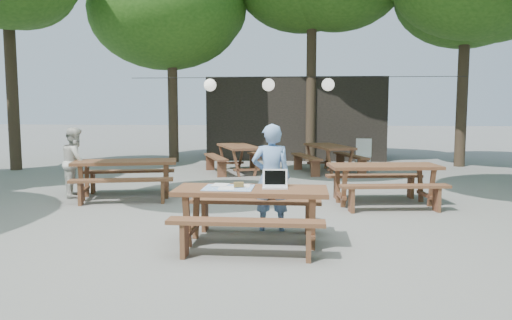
{
  "coord_description": "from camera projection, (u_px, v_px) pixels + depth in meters",
  "views": [
    {
      "loc": [
        0.72,
        -7.59,
        1.83
      ],
      "look_at": [
        0.06,
        -0.44,
        1.05
      ],
      "focal_mm": 35.0,
      "sensor_mm": 36.0,
      "label": 1
    }
  ],
  "objects": [
    {
      "name": "ground",
      "position": [
        255.0,
        224.0,
        7.78
      ],
      "size": [
        80.0,
        80.0,
        0.0
      ],
      "primitive_type": "plane",
      "color": "slate",
      "rests_on": "ground"
    },
    {
      "name": "pavilion",
      "position": [
        296.0,
        118.0,
        17.97
      ],
      "size": [
        6.0,
        3.0,
        2.8
      ],
      "primitive_type": "cube",
      "color": "black",
      "rests_on": "ground"
    },
    {
      "name": "main_picnic_table",
      "position": [
        251.0,
        215.0,
        6.6
      ],
      "size": [
        2.0,
        1.58,
        0.75
      ],
      "color": "brown",
      "rests_on": "ground"
    },
    {
      "name": "picnic_table_nw",
      "position": [
        126.0,
        179.0,
        9.95
      ],
      "size": [
        2.22,
        1.98,
        0.75
      ],
      "rotation": [
        0.0,
        0.0,
        0.24
      ],
      "color": "brown",
      "rests_on": "ground"
    },
    {
      "name": "picnic_table_ne",
      "position": [
        383.0,
        184.0,
        9.25
      ],
      "size": [
        2.1,
        1.82,
        0.75
      ],
      "rotation": [
        0.0,
        0.0,
        0.14
      ],
      "color": "brown",
      "rests_on": "ground"
    },
    {
      "name": "picnic_table_far_w",
      "position": [
        239.0,
        159.0,
        13.72
      ],
      "size": [
        2.18,
        2.35,
        0.75
      ],
      "rotation": [
        0.0,
        0.0,
        1.95
      ],
      "color": "brown",
      "rests_on": "ground"
    },
    {
      "name": "picnic_table_far_e",
      "position": [
        329.0,
        158.0,
        13.77
      ],
      "size": [
        2.09,
        2.3,
        0.75
      ],
      "rotation": [
        0.0,
        0.0,
        1.89
      ],
      "color": "brown",
      "rests_on": "ground"
    },
    {
      "name": "woman",
      "position": [
        271.0,
        178.0,
        7.3
      ],
      "size": [
        0.6,
        0.42,
        1.57
      ],
      "primitive_type": "imported",
      "rotation": [
        0.0,
        0.0,
        3.21
      ],
      "color": "#79A3DD",
      "rests_on": "ground"
    },
    {
      "name": "second_person",
      "position": [
        76.0,
        162.0,
        10.11
      ],
      "size": [
        0.73,
        0.82,
        1.4
      ],
      "primitive_type": "imported",
      "rotation": [
        0.0,
        0.0,
        1.92
      ],
      "color": "silver",
      "rests_on": "ground"
    },
    {
      "name": "plastic_chair",
      "position": [
        363.0,
        161.0,
        14.21
      ],
      "size": [
        0.51,
        0.51,
        0.9
      ],
      "rotation": [
        0.0,
        0.0,
        -0.18
      ],
      "color": "white",
      "rests_on": "ground"
    },
    {
      "name": "laptop",
      "position": [
        275.0,
        183.0,
        6.63
      ],
      "size": [
        0.35,
        0.28,
        0.24
      ],
      "rotation": [
        0.0,
        0.0,
        0.06
      ],
      "color": "white",
      "rests_on": "main_picnic_table"
    },
    {
      "name": "tabletop_clutter",
      "position": [
        231.0,
        187.0,
        6.6
      ],
      "size": [
        0.65,
        0.61,
        0.08
      ],
      "color": "#3A79C8",
      "rests_on": "main_picnic_table"
    },
    {
      "name": "paper_lanterns",
      "position": [
        269.0,
        85.0,
        13.47
      ],
      "size": [
        9.0,
        0.34,
        0.38
      ],
      "color": "black",
      "rests_on": "ground"
    }
  ]
}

